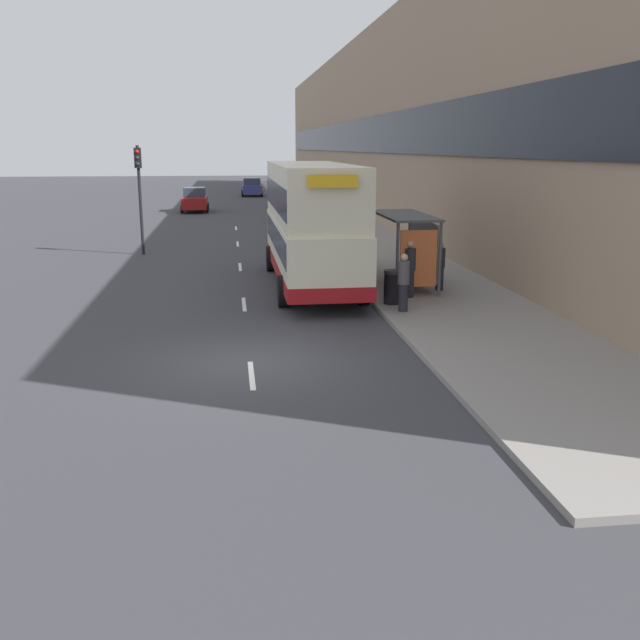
# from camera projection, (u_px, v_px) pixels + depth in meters

# --- Properties ---
(ground_plane) EXTENTS (220.00, 220.00, 0.00)m
(ground_plane) POSITION_uv_depth(u_px,v_px,m) (250.00, 362.00, 16.58)
(ground_plane) COLOR #38383D
(pavement) EXTENTS (5.00, 93.00, 0.14)m
(pavement) POSITION_uv_depth(u_px,v_px,m) (320.00, 211.00, 54.46)
(pavement) COLOR gray
(pavement) RESTS_ON ground_plane
(terrace_facade) EXTENTS (3.10, 93.00, 12.53)m
(terrace_facade) POSITION_uv_depth(u_px,v_px,m) (372.00, 128.00, 53.48)
(terrace_facade) COLOR #9E846B
(terrace_facade) RESTS_ON ground_plane
(lane_mark_0) EXTENTS (0.12, 2.00, 0.01)m
(lane_mark_0) POSITION_uv_depth(u_px,v_px,m) (252.00, 375.00, 15.60)
(lane_mark_0) COLOR silver
(lane_mark_0) RESTS_ON ground_plane
(lane_mark_1) EXTENTS (0.12, 2.00, 0.01)m
(lane_mark_1) POSITION_uv_depth(u_px,v_px,m) (244.00, 304.00, 22.61)
(lane_mark_1) COLOR silver
(lane_mark_1) RESTS_ON ground_plane
(lane_mark_2) EXTENTS (0.12, 2.00, 0.01)m
(lane_mark_2) POSITION_uv_depth(u_px,v_px,m) (240.00, 267.00, 29.62)
(lane_mark_2) COLOR silver
(lane_mark_2) RESTS_ON ground_plane
(lane_mark_3) EXTENTS (0.12, 2.00, 0.01)m
(lane_mark_3) POSITION_uv_depth(u_px,v_px,m) (238.00, 244.00, 36.64)
(lane_mark_3) COLOR silver
(lane_mark_3) RESTS_ON ground_plane
(lane_mark_4) EXTENTS (0.12, 2.00, 0.01)m
(lane_mark_4) POSITION_uv_depth(u_px,v_px,m) (236.00, 228.00, 43.65)
(lane_mark_4) COLOR silver
(lane_mark_4) RESTS_ON ground_plane
(bus_shelter) EXTENTS (1.60, 4.20, 2.48)m
(bus_shelter) POSITION_uv_depth(u_px,v_px,m) (412.00, 237.00, 24.28)
(bus_shelter) COLOR #4C4C51
(bus_shelter) RESTS_ON ground_plane
(double_decker_bus_near) EXTENTS (2.85, 10.41, 4.30)m
(double_decker_bus_near) POSITION_uv_depth(u_px,v_px,m) (311.00, 223.00, 24.98)
(double_decker_bus_near) COLOR beige
(double_decker_bus_near) RESTS_ON ground_plane
(car_0) EXTENTS (2.03, 4.27, 1.83)m
(car_0) POSITION_uv_depth(u_px,v_px,m) (195.00, 200.00, 54.62)
(car_0) COLOR maroon
(car_0) RESTS_ON ground_plane
(car_1) EXTENTS (2.09, 4.18, 1.81)m
(car_1) POSITION_uv_depth(u_px,v_px,m) (252.00, 187.00, 71.90)
(car_1) COLOR navy
(car_1) RESTS_ON ground_plane
(pedestrian_at_shelter) EXTENTS (0.33, 0.33, 1.65)m
(pedestrian_at_shelter) POSITION_uv_depth(u_px,v_px,m) (440.00, 266.00, 23.94)
(pedestrian_at_shelter) COLOR #23232D
(pedestrian_at_shelter) RESTS_ON ground_plane
(pedestrian_1) EXTENTS (0.34, 0.34, 1.71)m
(pedestrian_1) POSITION_uv_depth(u_px,v_px,m) (404.00, 282.00, 20.87)
(pedestrian_1) COLOR #23232D
(pedestrian_1) RESTS_ON ground_plane
(pedestrian_2) EXTENTS (0.36, 0.36, 1.82)m
(pedestrian_2) POSITION_uv_depth(u_px,v_px,m) (410.00, 269.00, 22.84)
(pedestrian_2) COLOR #23232D
(pedestrian_2) RESTS_ON ground_plane
(pedestrian_3) EXTENTS (0.36, 0.36, 1.84)m
(pedestrian_3) POSITION_uv_depth(u_px,v_px,m) (357.00, 249.00, 27.14)
(pedestrian_3) COLOR #23232D
(pedestrian_3) RESTS_ON ground_plane
(litter_bin) EXTENTS (0.55, 0.55, 1.05)m
(litter_bin) POSITION_uv_depth(u_px,v_px,m) (392.00, 287.00, 21.97)
(litter_bin) COLOR black
(litter_bin) RESTS_ON ground_plane
(traffic_light_far_kerb) EXTENTS (0.30, 0.32, 4.93)m
(traffic_light_far_kerb) POSITION_uv_depth(u_px,v_px,m) (139.00, 182.00, 32.31)
(traffic_light_far_kerb) COLOR black
(traffic_light_far_kerb) RESTS_ON ground_plane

